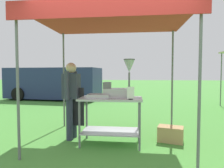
# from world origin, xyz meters

# --- Properties ---
(ground_plane) EXTENTS (70.00, 70.00, 0.00)m
(ground_plane) POSITION_xyz_m (0.00, 6.00, 0.00)
(ground_plane) COLOR #478E38
(stall_canopy) EXTENTS (2.95, 2.24, 2.47)m
(stall_canopy) POSITION_xyz_m (-0.10, 0.92, 2.37)
(stall_canopy) COLOR slate
(stall_canopy) RESTS_ON ground
(donut_cart) EXTENTS (1.20, 0.66, 0.91)m
(donut_cart) POSITION_xyz_m (-0.10, 0.82, 0.66)
(donut_cart) COLOR #B7B7BC
(donut_cart) RESTS_ON ground
(donut_tray) EXTENTS (0.42, 0.32, 0.07)m
(donut_tray) POSITION_xyz_m (-0.33, 0.77, 0.93)
(donut_tray) COLOR #B7B7BC
(donut_tray) RESTS_ON donut_cart
(donut_fryer) EXTENTS (0.61, 0.28, 0.75)m
(donut_fryer) POSITION_xyz_m (0.07, 0.87, 1.15)
(donut_fryer) COLOR #B7B7BC
(donut_fryer) RESTS_ON donut_cart
(menu_sign) EXTENTS (0.13, 0.05, 0.23)m
(menu_sign) POSITION_xyz_m (0.28, 0.58, 1.01)
(menu_sign) COLOR black
(menu_sign) RESTS_ON donut_cart
(vendor) EXTENTS (0.46, 0.54, 1.61)m
(vendor) POSITION_xyz_m (-0.97, 1.06, 0.90)
(vendor) COLOR #2D3347
(vendor) RESTS_ON ground
(supply_crate) EXTENTS (0.56, 0.44, 0.31)m
(supply_crate) POSITION_xyz_m (1.08, 1.11, 0.15)
(supply_crate) COLOR tan
(supply_crate) RESTS_ON ground
(van_navy) EXTENTS (5.03, 2.39, 1.69)m
(van_navy) POSITION_xyz_m (-3.99, 7.31, 0.88)
(van_navy) COLOR navy
(van_navy) RESTS_ON ground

